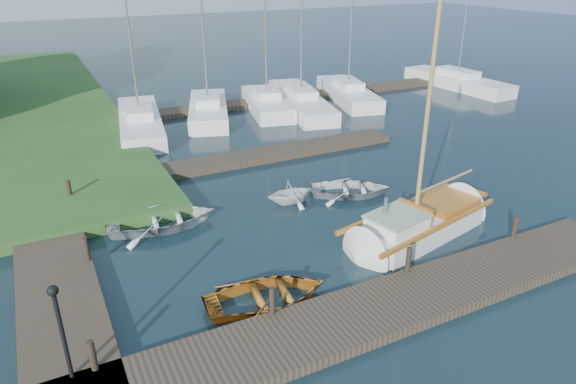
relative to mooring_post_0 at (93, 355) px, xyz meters
name	(u,v)px	position (x,y,z in m)	size (l,w,h in m)	color
ground	(288,221)	(7.50, 5.00, -0.70)	(160.00, 160.00, 0.00)	black
near_dock	(387,307)	(7.50, -1.00, -0.55)	(18.00, 2.20, 0.30)	#31271D
left_dock	(50,243)	(-0.50, 7.00, -0.55)	(2.20, 18.00, 0.30)	#31271D
far_dock	(264,155)	(9.50, 11.50, -0.55)	(14.00, 1.60, 0.30)	#31271D
pontoon	(312,95)	(17.50, 21.00, -0.55)	(30.00, 1.60, 0.30)	#31271D
mooring_post_0	(93,355)	(0.00, 0.00, 0.00)	(0.16, 0.16, 0.80)	black
mooring_post_1	(272,301)	(4.50, 0.00, 0.00)	(0.16, 0.16, 0.80)	black
mooring_post_2	(408,259)	(9.00, 0.00, 0.00)	(0.16, 0.16, 0.80)	black
mooring_post_3	(515,227)	(13.50, 0.00, 0.00)	(0.16, 0.16, 0.80)	black
mooring_post_4	(87,249)	(0.50, 5.00, 0.00)	(0.16, 0.16, 0.80)	black
mooring_post_5	(69,190)	(0.50, 10.00, 0.00)	(0.16, 0.16, 0.80)	black
lamp_post	(59,320)	(-0.50, 0.00, 1.17)	(0.24, 0.24, 2.44)	black
sailboat	(421,225)	(11.25, 2.06, -0.36)	(7.41, 3.50, 9.83)	silver
dinghy	(267,293)	(4.71, 0.83, -0.34)	(2.50, 3.50, 0.73)	#903911
tender_a	(161,217)	(3.23, 6.70, -0.30)	(2.75, 3.85, 0.80)	silver
tender_b	(291,190)	(8.36, 6.41, -0.18)	(1.71, 1.99, 1.05)	silver
tender_c	(351,187)	(10.89, 5.97, -0.36)	(2.32, 3.26, 0.67)	silver
marina_boat_0	(140,120)	(5.10, 18.80, -0.13)	(3.61, 9.17, 10.98)	silver
marina_boat_1	(208,109)	(9.37, 19.47, -0.14)	(4.50, 7.84, 9.70)	silver
marina_boat_2	(267,102)	(13.25, 19.34, -0.12)	(3.72, 7.30, 10.81)	silver
marina_boat_3	(301,99)	(15.48, 18.89, -0.13)	(4.32, 9.90, 11.91)	silver
marina_boat_4	(348,92)	(19.40, 19.31, -0.14)	(4.17, 8.47, 9.75)	silver
marina_boat_7	(457,80)	(28.79, 18.72, -0.12)	(2.70, 9.28, 12.54)	silver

